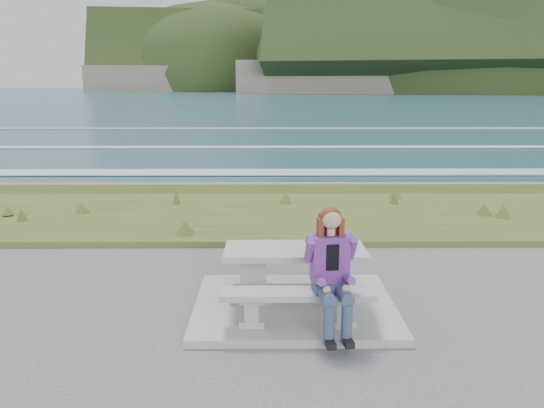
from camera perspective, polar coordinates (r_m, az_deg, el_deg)
name	(u,v)px	position (r m, az deg, el deg)	size (l,w,h in m)	color
concrete_slab	(294,306)	(7.09, 2.43, -10.95)	(2.60, 2.10, 0.10)	#A5A5A0
picnic_table	(295,261)	(6.86, 2.48, -6.10)	(1.80, 0.75, 0.75)	#A5A5A0
bench_landward	(298,299)	(6.29, 2.78, -10.17)	(1.80, 0.35, 0.45)	#A5A5A0
bench_seaward	(292,260)	(7.59, 2.20, -6.07)	(1.80, 0.35, 0.45)	#A5A5A0
grass_verge	(284,217)	(11.85, 1.26, -1.44)	(160.00, 4.50, 0.22)	#314D1D
shore_drop	(281,192)	(14.68, 0.94, 1.32)	(160.00, 0.80, 2.20)	#716555
ocean	(274,164)	(31.92, 0.22, 4.33)	(1600.00, 1600.00, 0.09)	#214D60
headland_range	(524,75)	(447.71, 25.47, 12.37)	(729.83, 363.95, 177.49)	#716555
seated_woman	(333,288)	(6.12, 6.53, -9.01)	(0.49, 0.77, 1.45)	navy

